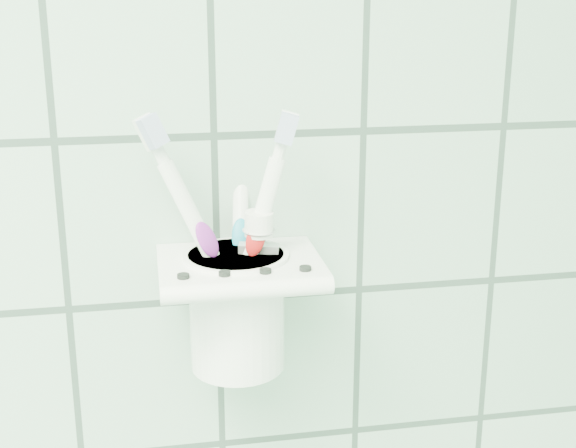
# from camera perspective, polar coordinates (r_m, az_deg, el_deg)

# --- Properties ---
(holder_bracket) EXTENTS (0.13, 0.11, 0.04)m
(holder_bracket) POSITION_cam_1_polar(r_m,az_deg,el_deg) (0.64, -3.46, -3.22)
(holder_bracket) COLOR white
(holder_bracket) RESTS_ON wall_back
(cup) EXTENTS (0.09, 0.09, 0.10)m
(cup) POSITION_cam_1_polar(r_m,az_deg,el_deg) (0.66, -3.65, -5.84)
(cup) COLOR white
(cup) RESTS_ON holder_bracket
(toothbrush_pink) EXTENTS (0.09, 0.03, 0.22)m
(toothbrush_pink) POSITION_cam_1_polar(r_m,az_deg,el_deg) (0.63, -1.99, -0.38)
(toothbrush_pink) COLOR white
(toothbrush_pink) RESTS_ON cup
(toothbrush_blue) EXTENTS (0.03, 0.08, 0.20)m
(toothbrush_blue) POSITION_cam_1_polar(r_m,az_deg,el_deg) (0.62, -3.73, -1.45)
(toothbrush_blue) COLOR white
(toothbrush_blue) RESTS_ON cup
(toothbrush_orange) EXTENTS (0.06, 0.02, 0.21)m
(toothbrush_orange) POSITION_cam_1_polar(r_m,az_deg,el_deg) (0.63, -4.91, -0.90)
(toothbrush_orange) COLOR white
(toothbrush_orange) RESTS_ON cup
(toothpaste_tube) EXTENTS (0.04, 0.03, 0.13)m
(toothpaste_tube) POSITION_cam_1_polar(r_m,az_deg,el_deg) (0.65, -2.27, -3.46)
(toothpaste_tube) COLOR silver
(toothpaste_tube) RESTS_ON cup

